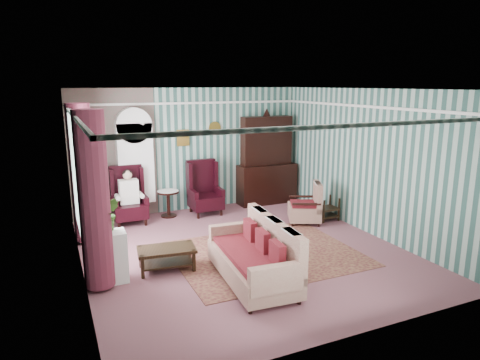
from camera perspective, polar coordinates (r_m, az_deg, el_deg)
name	(u,v)px	position (r m, az deg, el deg)	size (l,w,h in m)	color
floor	(243,251)	(7.93, 0.42, -9.43)	(6.00, 6.00, 0.00)	#874E5D
room_shell	(206,143)	(7.34, -4.53, 4.99)	(5.53, 6.02, 2.91)	#335D54
bookcase	(136,169)	(9.85, -13.71, 1.42)	(0.80, 0.28, 2.24)	silver
dresser_hutch	(267,157)	(10.78, 3.63, 3.03)	(1.50, 0.56, 2.36)	black
wingback_left	(129,196)	(9.54, -14.60, -2.04)	(0.76, 0.80, 1.25)	black
wingback_right	(205,188)	(9.96, -4.64, -1.05)	(0.76, 0.80, 1.25)	black
seated_woman	(129,197)	(9.55, -14.58, -2.24)	(0.44, 0.40, 1.18)	beige
round_side_table	(168,204)	(9.94, -9.52, -3.15)	(0.50, 0.50, 0.60)	black
nest_table	(327,208)	(9.76, 11.51, -3.71)	(0.45, 0.38, 0.54)	black
plant_stand	(108,258)	(6.92, -17.17, -9.86)	(0.55, 0.35, 0.80)	silver
rug	(265,254)	(7.80, 3.38, -9.79)	(3.20, 2.60, 0.01)	#531B22
sofa	(252,249)	(6.58, 1.62, -9.16)	(1.96, 1.00, 1.08)	beige
floral_armchair	(305,199)	(9.41, 8.62, -2.46)	(0.74, 0.80, 1.10)	beige
coffee_table	(167,259)	(7.21, -9.73, -10.32)	(0.93, 0.53, 0.38)	black
potted_plant_a	(105,223)	(6.58, -17.52, -5.52)	(0.36, 0.31, 0.40)	#26591C
potted_plant_b	(109,214)	(6.79, -17.03, -4.36)	(0.29, 0.23, 0.52)	#295A1C
potted_plant_c	(99,219)	(6.73, -18.29, -4.97)	(0.24, 0.24, 0.43)	#1A541C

